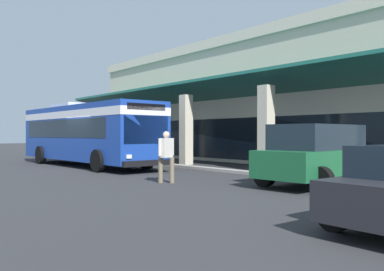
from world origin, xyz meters
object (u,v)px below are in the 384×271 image
at_px(pedestrian, 166,154).
at_px(potted_palm, 126,150).
at_px(parked_suv_green, 319,154).
at_px(transit_bus, 86,131).

xyz_separation_m(pedestrian, potted_palm, (-12.13, 5.51, -0.36)).
height_order(parked_suv_green, pedestrian, parked_suv_green).
relative_size(transit_bus, pedestrian, 6.39).
relative_size(parked_suv_green, pedestrian, 2.78).
distance_m(pedestrian, potted_palm, 13.33).
height_order(parked_suv_green, potted_palm, potted_palm).
distance_m(transit_bus, pedestrian, 8.87).
xyz_separation_m(parked_suv_green, potted_palm, (-15.80, 2.05, -0.37)).
bearing_deg(transit_bus, parked_suv_green, 10.47).
distance_m(parked_suv_green, pedestrian, 5.04).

